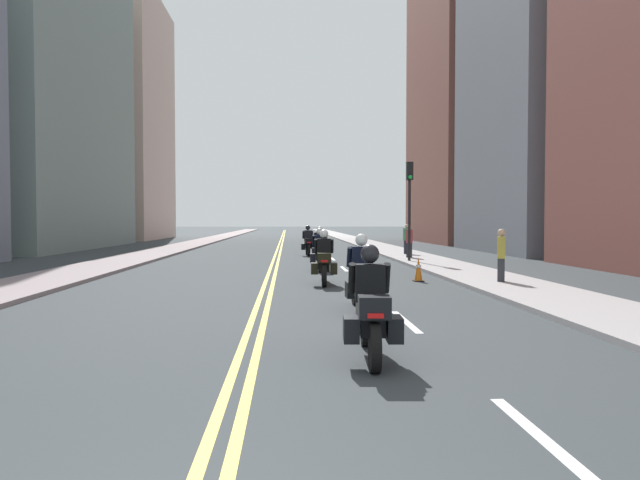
{
  "coord_description": "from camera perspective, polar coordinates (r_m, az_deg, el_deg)",
  "views": [
    {
      "loc": [
        0.57,
        -2.83,
        1.9
      ],
      "look_at": [
        1.87,
        20.7,
        1.11
      ],
      "focal_mm": 32.79,
      "sensor_mm": 36.0,
      "label": 1
    }
  ],
  "objects": [
    {
      "name": "pedestrian_0",
      "position": [
        28.5,
        8.71,
        -0.18
      ],
      "size": [
        0.37,
        0.42,
        1.69
      ],
      "rotation": [
        0.0,
        0.0,
        1.03
      ],
      "color": "#242734",
      "rests_on": "ground"
    },
    {
      "name": "building_right_1",
      "position": [
        39.42,
        21.39,
        18.15
      ],
      "size": [
        7.68,
        12.59,
        26.03
      ],
      "color": "slate",
      "rests_on": "ground"
    },
    {
      "name": "sidewalk_left",
      "position": [
        51.41,
        -11.52,
        -0.18
      ],
      "size": [
        2.65,
        144.0,
        0.12
      ],
      "primitive_type": "cube",
      "color": "gray",
      "rests_on": "ground"
    },
    {
      "name": "building_right_2",
      "position": [
        53.55,
        13.9,
        14.31
      ],
      "size": [
        7.02,
        15.35,
        26.89
      ],
      "color": "brown",
      "rests_on": "ground"
    },
    {
      "name": "motorcycle_4",
      "position": [
        26.87,
        -0.0,
        -0.75
      ],
      "size": [
        0.77,
        2.22,
        1.64
      ],
      "rotation": [
        0.0,
        0.0,
        -0.03
      ],
      "color": "black",
      "rests_on": "ground"
    },
    {
      "name": "motorcycle_1",
      "position": [
        12.21,
        4.13,
        -3.95
      ],
      "size": [
        0.77,
        2.27,
        1.63
      ],
      "rotation": [
        0.0,
        0.0,
        0.03
      ],
      "color": "black",
      "rests_on": "ground"
    },
    {
      "name": "pedestrian_1",
      "position": [
        17.88,
        17.26,
        -1.53
      ],
      "size": [
        0.33,
        0.51,
        1.66
      ],
      "rotation": [
        0.0,
        0.0,
        1.23
      ],
      "color": "#2B2D32",
      "rests_on": "ground"
    },
    {
      "name": "centreline_yellow_outer",
      "position": [
        50.87,
        -3.68,
        -0.23
      ],
      "size": [
        0.12,
        132.0,
        0.01
      ],
      "primitive_type": "cube",
      "color": "yellow",
      "rests_on": "ground"
    },
    {
      "name": "lane_dashes_white",
      "position": [
        31.96,
        0.8,
        -1.49
      ],
      "size": [
        0.14,
        56.4,
        0.01
      ],
      "color": "silver",
      "rests_on": "ground"
    },
    {
      "name": "motorcycle_2",
      "position": [
        17.36,
        0.39,
        -2.22
      ],
      "size": [
        0.78,
        2.23,
        1.64
      ],
      "rotation": [
        0.0,
        0.0,
        -0.05
      ],
      "color": "black",
      "rests_on": "ground"
    },
    {
      "name": "building_left_2",
      "position": [
        63.85,
        -18.45,
        11.14
      ],
      "size": [
        7.17,
        15.02,
        24.49
      ],
      "color": "#C9A89B",
      "rests_on": "ground"
    },
    {
      "name": "pedestrian_2",
      "position": [
        31.4,
        8.48,
        0.04
      ],
      "size": [
        0.42,
        0.35,
        1.72
      ],
      "rotation": [
        0.0,
        0.0,
        5.85
      ],
      "color": "#23242E",
      "rests_on": "ground"
    },
    {
      "name": "centreline_yellow_inner",
      "position": [
        50.87,
        -3.95,
        -0.23
      ],
      "size": [
        0.12,
        132.0,
        0.01
      ],
      "primitive_type": "cube",
      "color": "yellow",
      "rests_on": "ground"
    },
    {
      "name": "traffic_light_near",
      "position": [
        26.23,
        8.73,
        4.51
      ],
      "size": [
        0.28,
        0.38,
        4.49
      ],
      "color": "black",
      "rests_on": "ground"
    },
    {
      "name": "building_left_1",
      "position": [
        46.04,
        -26.51,
        18.37
      ],
      "size": [
        8.77,
        19.54,
        30.2
      ],
      "color": "gray",
      "rests_on": "ground"
    },
    {
      "name": "motorcycle_0",
      "position": [
        8.02,
        4.94,
        -7.14
      ],
      "size": [
        0.78,
        2.19,
        1.58
      ],
      "rotation": [
        0.0,
        0.0,
        -0.06
      ],
      "color": "black",
      "rests_on": "ground"
    },
    {
      "name": "ground_plane",
      "position": [
        50.87,
        -3.82,
        -0.23
      ],
      "size": [
        264.0,
        264.0,
        0.0
      ],
      "primitive_type": "plane",
      "color": "#32383B"
    },
    {
      "name": "motorcycle_3",
      "position": [
        21.97,
        -0.0,
        -1.35
      ],
      "size": [
        0.77,
        2.16,
        1.62
      ],
      "rotation": [
        0.0,
        0.0,
        -0.01
      ],
      "color": "black",
      "rests_on": "ground"
    },
    {
      "name": "motorcycle_5",
      "position": [
        31.46,
        -1.18,
        -0.35
      ],
      "size": [
        0.77,
        2.21,
        1.64
      ],
      "rotation": [
        0.0,
        0.0,
        0.03
      ],
      "color": "black",
      "rests_on": "ground"
    },
    {
      "name": "sidewalk_right",
      "position": [
        51.26,
        3.91,
        -0.15
      ],
      "size": [
        2.65,
        144.0,
        0.12
      ],
      "primitive_type": "cube",
      "color": "#9B9596",
      "rests_on": "ground"
    },
    {
      "name": "traffic_cone_0",
      "position": [
        18.5,
        9.59,
        -2.85
      ],
      "size": [
        0.31,
        0.31,
        0.76
      ],
      "color": "black",
      "rests_on": "ground"
    }
  ]
}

